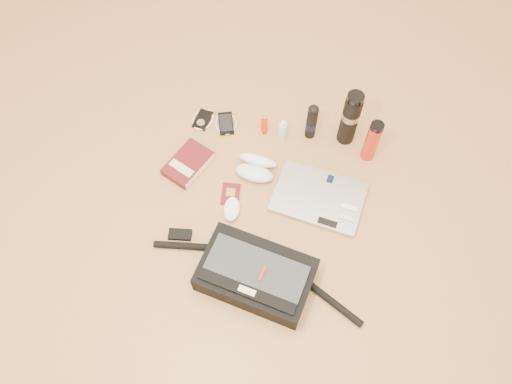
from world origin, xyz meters
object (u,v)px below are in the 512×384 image
at_px(laptop, 319,198).
at_px(book, 188,164).
at_px(messenger_bag, 255,275).
at_px(thermos_red, 372,141).
at_px(thermos_black, 350,118).

height_order(laptop, book, book).
relative_size(messenger_bag, laptop, 2.21).
bearing_deg(laptop, thermos_red, 63.77).
xyz_separation_m(laptop, thermos_black, (0.05, 0.34, 0.14)).
bearing_deg(messenger_bag, book, 141.49).
relative_size(laptop, book, 1.61).
bearing_deg(book, thermos_red, 39.48).
bearing_deg(thermos_black, thermos_red, -31.62).
bearing_deg(thermos_red, laptop, -121.44).
height_order(book, thermos_red, thermos_red).
bearing_deg(messenger_bag, laptop, 74.66).
bearing_deg(thermos_black, book, -153.32).
xyz_separation_m(book, thermos_red, (0.74, 0.25, 0.09)).
distance_m(messenger_bag, book, 0.59).
relative_size(messenger_bag, thermos_black, 2.93).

